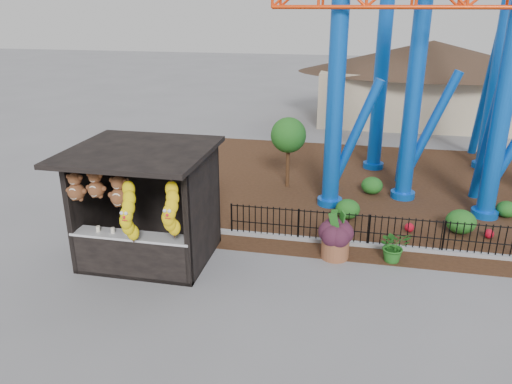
% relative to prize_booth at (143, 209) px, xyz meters
% --- Properties ---
extents(ground, '(120.00, 120.00, 0.00)m').
position_rel_prize_booth_xyz_m(ground, '(2.99, -0.90, -1.53)').
color(ground, slate).
rests_on(ground, ground).
extents(mulch_bed, '(18.00, 12.00, 0.02)m').
position_rel_prize_booth_xyz_m(mulch_bed, '(6.99, 7.10, -1.52)').
color(mulch_bed, '#331E11').
rests_on(mulch_bed, ground).
extents(curb, '(18.00, 0.18, 0.12)m').
position_rel_prize_booth_xyz_m(curb, '(6.99, 2.10, -1.47)').
color(curb, gray).
rests_on(curb, ground).
extents(prize_booth, '(3.50, 3.40, 3.12)m').
position_rel_prize_booth_xyz_m(prize_booth, '(0.00, 0.00, 0.00)').
color(prize_booth, black).
rests_on(prize_booth, ground).
extents(picket_fence, '(12.20, 0.06, 1.00)m').
position_rel_prize_booth_xyz_m(picket_fence, '(7.89, 2.10, -1.03)').
color(picket_fence, black).
rests_on(picket_fence, ground).
extents(roller_coaster, '(11.00, 6.37, 10.82)m').
position_rel_prize_booth_xyz_m(roller_coaster, '(8.11, 7.33, 4.92)').
color(roller_coaster, blue).
rests_on(roller_coaster, ground).
extents(terracotta_planter, '(0.76, 0.76, 0.63)m').
position_rel_prize_booth_xyz_m(terracotta_planter, '(4.90, 1.28, -1.21)').
color(terracotta_planter, brown).
rests_on(terracotta_planter, ground).
extents(planter_foliage, '(0.70, 0.70, 0.64)m').
position_rel_prize_booth_xyz_m(planter_foliage, '(4.90, 1.28, -0.58)').
color(planter_foliage, '#341523').
rests_on(planter_foliage, terracotta_planter).
extents(potted_plant, '(1.00, 0.93, 0.91)m').
position_rel_prize_booth_xyz_m(potted_plant, '(6.45, 1.39, -1.07)').
color(potted_plant, '#1C5F1C').
rests_on(potted_plant, ground).
extents(landscaping, '(8.23, 3.79, 0.71)m').
position_rel_prize_booth_xyz_m(landscaping, '(7.71, 4.53, -1.21)').
color(landscaping, '#1C5519').
rests_on(landscaping, mulch_bed).
extents(pavilion, '(15.00, 15.00, 4.80)m').
position_rel_prize_booth_xyz_m(pavilion, '(8.99, 19.10, 1.54)').
color(pavilion, '#BFAD8C').
rests_on(pavilion, ground).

